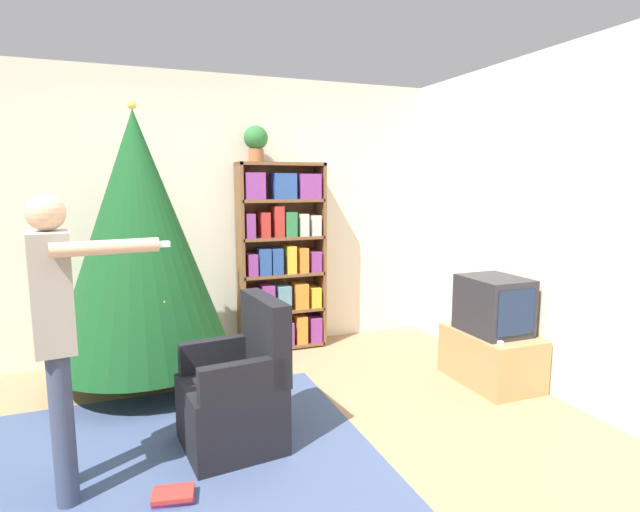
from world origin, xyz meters
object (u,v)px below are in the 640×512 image
bookshelf (282,258)px  television (494,305)px  christmas_tree (139,238)px  armchair (237,395)px  standing_person (57,323)px  potted_plant (256,141)px

bookshelf → television: size_ratio=3.50×
television → christmas_tree: christmas_tree is taller
television → christmas_tree: size_ratio=0.23×
christmas_tree → armchair: (0.50, -1.20, -0.86)m
standing_person → potted_plant: 2.60m
bookshelf → christmas_tree: bearing=-160.0°
christmas_tree → armchair: christmas_tree is taller
christmas_tree → potted_plant: (1.06, 0.48, 0.80)m
television → armchair: (-2.13, -0.24, -0.32)m
television → potted_plant: size_ratio=1.56×
bookshelf → standing_person: size_ratio=1.15×
christmas_tree → standing_person: christmas_tree is taller
christmas_tree → potted_plant: 1.41m
potted_plant → christmas_tree: bearing=-155.7°
television → bookshelf: bearing=133.0°
potted_plant → standing_person: bearing=-128.8°
armchair → television: bearing=89.9°
armchair → potted_plant: potted_plant is taller
christmas_tree → armchair: bearing=-67.3°
standing_person → potted_plant: potted_plant is taller
television → christmas_tree: 2.85m
standing_person → potted_plant: (1.49, 1.85, 1.07)m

